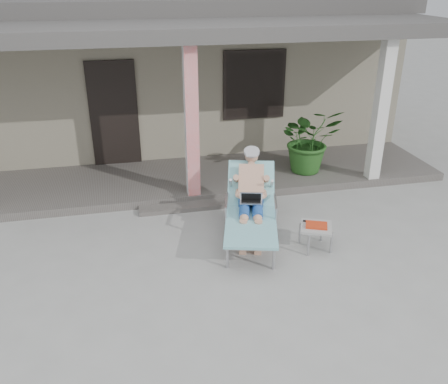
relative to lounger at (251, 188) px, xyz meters
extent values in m
plane|color=#9E9E99|center=(-0.69, -0.76, -0.79)|extent=(60.00, 60.00, 0.00)
cube|color=gray|center=(-0.69, 5.74, 0.71)|extent=(10.00, 5.00, 3.00)
cube|color=#474442|center=(-0.69, 5.74, 2.36)|extent=(10.40, 5.40, 0.30)
cube|color=black|center=(-1.99, 3.21, 0.41)|extent=(0.95, 0.06, 2.10)
cube|color=black|center=(0.91, 3.21, 0.86)|extent=(1.20, 0.06, 1.30)
cube|color=black|center=(0.91, 3.20, 0.86)|extent=(1.32, 0.05, 1.42)
cube|color=#605B56|center=(-0.69, 2.24, -0.72)|extent=(10.00, 2.00, 0.15)
cube|color=red|center=(-0.69, 1.39, 0.66)|extent=(0.22, 0.22, 2.61)
cube|color=silver|center=(2.81, 1.39, 0.66)|extent=(0.22, 0.22, 2.61)
cube|color=#474442|center=(-0.69, 2.24, 2.09)|extent=(10.00, 2.30, 0.24)
cube|color=#605B56|center=(-0.69, 1.09, -0.76)|extent=(2.00, 0.30, 0.07)
cylinder|color=#B7B7BC|center=(-0.56, -0.85, -0.60)|extent=(0.04, 0.04, 0.38)
cylinder|color=#B7B7BC|center=(0.06, -1.02, -0.60)|extent=(0.04, 0.04, 0.38)
cylinder|color=#B7B7BC|center=(-0.22, 0.42, -0.60)|extent=(0.04, 0.04, 0.38)
cylinder|color=#B7B7BC|center=(0.40, 0.25, -0.60)|extent=(0.04, 0.04, 0.38)
cube|color=#B7B7BC|center=(-0.13, -0.47, -0.40)|extent=(0.95, 1.38, 0.03)
cube|color=#8EDBD8|center=(-0.13, -0.47, -0.37)|extent=(1.06, 1.45, 0.04)
cube|color=#B7B7BC|center=(0.11, 0.41, -0.15)|extent=(0.78, 0.75, 0.51)
cube|color=#8EDBD8|center=(0.11, 0.41, -0.12)|extent=(0.89, 0.84, 0.58)
cylinder|color=#B3B4B6|center=(0.19, 0.70, 0.34)|extent=(0.31, 0.31, 0.13)
cube|color=silver|center=(-0.01, -0.04, -0.19)|extent=(0.39, 0.32, 0.24)
cube|color=#A6A6A2|center=(0.84, -0.61, -0.44)|extent=(0.58, 0.58, 0.04)
cylinder|color=#B7B7BC|center=(0.66, -0.79, -0.62)|extent=(0.03, 0.03, 0.34)
cylinder|color=#B7B7BC|center=(1.01, -0.79, -0.62)|extent=(0.03, 0.03, 0.34)
cylinder|color=#B7B7BC|center=(0.66, -0.44, -0.62)|extent=(0.03, 0.03, 0.34)
cylinder|color=#B7B7BC|center=(1.01, -0.44, -0.62)|extent=(0.03, 0.03, 0.34)
cube|color=red|center=(0.84, -0.61, -0.41)|extent=(0.38, 0.33, 0.03)
cube|color=black|center=(0.84, -0.50, -0.41)|extent=(0.30, 0.14, 0.03)
imported|color=#26591E|center=(1.71, 1.97, 0.01)|extent=(1.19, 1.04, 1.31)
camera|label=1|loc=(-1.79, -6.31, 2.97)|focal=38.00mm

